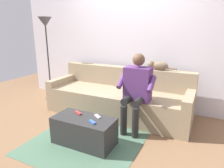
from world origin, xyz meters
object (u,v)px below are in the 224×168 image
object	(u,v)px
cat_on_backrest	(158,65)
remote_blue	(92,122)
floor_lamp	(46,31)
coffee_table	(84,131)
couch	(119,98)
person_solo_seated	(136,88)
remote_white	(98,116)
remote_red	(78,113)

from	to	relation	value
cat_on_backrest	remote_blue	bearing A→B (deg)	74.02
cat_on_backrest	floor_lamp	xyz separation A→B (m)	(2.30, 0.22, 0.58)
coffee_table	floor_lamp	size ratio (longest dim) A/B	0.48
couch	person_solo_seated	xyz separation A→B (m)	(-0.47, 0.42, 0.37)
couch	person_solo_seated	world-z (taller)	person_solo_seated
couch	floor_lamp	bearing A→B (deg)	-2.71
person_solo_seated	remote_white	distance (m)	0.74
remote_red	remote_blue	bearing A→B (deg)	0.92
floor_lamp	person_solo_seated	bearing A→B (deg)	167.09
cat_on_backrest	remote_red	world-z (taller)	cat_on_backrest
couch	remote_red	xyz separation A→B (m)	(0.15, 1.05, 0.10)
coffee_table	remote_white	bearing A→B (deg)	-144.05
couch	remote_red	size ratio (longest dim) A/B	18.44
coffee_table	cat_on_backrest	distance (m)	1.71
floor_lamp	couch	bearing A→B (deg)	177.29
coffee_table	remote_red	xyz separation A→B (m)	(0.15, -0.09, 0.20)
couch	floor_lamp	size ratio (longest dim) A/B	1.46
person_solo_seated	floor_lamp	xyz separation A→B (m)	(2.17, -0.50, 0.81)
coffee_table	floor_lamp	distance (m)	2.45
cat_on_backrest	remote_white	xyz separation A→B (m)	(0.46, 1.32, -0.51)
remote_white	remote_blue	bearing A→B (deg)	-46.93
coffee_table	cat_on_backrest	bearing A→B (deg)	-113.01
couch	floor_lamp	world-z (taller)	floor_lamp
remote_red	remote_blue	size ratio (longest dim) A/B	1.18
remote_white	person_solo_seated	bearing A→B (deg)	96.45
remote_red	remote_white	world-z (taller)	remote_red
coffee_table	person_solo_seated	size ratio (longest dim) A/B	0.71
couch	coffee_table	size ratio (longest dim) A/B	3.07
remote_red	couch	bearing A→B (deg)	108.19
remote_red	floor_lamp	size ratio (longest dim) A/B	0.08
cat_on_backrest	remote_white	bearing A→B (deg)	70.94
couch	remote_blue	xyz separation A→B (m)	(-0.18, 1.20, 0.10)
person_solo_seated	cat_on_backrest	distance (m)	0.76
cat_on_backrest	remote_red	distance (m)	1.62
remote_red	remote_blue	world-z (taller)	remote_red
coffee_table	cat_on_backrest	xyz separation A→B (m)	(-0.61, -1.43, 0.71)
person_solo_seated	couch	bearing A→B (deg)	-41.31
coffee_table	remote_blue	xyz separation A→B (m)	(-0.18, 0.07, 0.20)
remote_blue	floor_lamp	xyz separation A→B (m)	(1.87, -1.28, 1.09)
cat_on_backrest	remote_red	bearing A→B (deg)	60.60
couch	remote_red	world-z (taller)	couch
coffee_table	person_solo_seated	distance (m)	0.98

